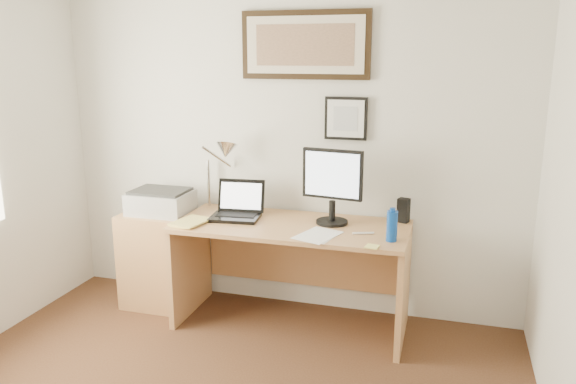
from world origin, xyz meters
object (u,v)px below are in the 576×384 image
at_px(water_bottle, 392,226).
at_px(book, 180,220).
at_px(side_cabinet, 159,259).
at_px(printer, 161,202).
at_px(laptop, 237,210).
at_px(desk, 294,252).
at_px(lcd_monitor, 332,183).

xyz_separation_m(water_bottle, book, (-1.47, 0.01, -0.09)).
bearing_deg(side_cabinet, printer, 25.79).
distance_m(side_cabinet, water_bottle, 1.85).
relative_size(laptop, printer, 0.83).
xyz_separation_m(laptop, printer, (-0.62, 0.01, 0.01)).
height_order(water_bottle, desk, water_bottle).
height_order(desk, printer, printer).
distance_m(desk, printer, 1.08).
height_order(side_cabinet, desk, desk).
bearing_deg(printer, book, -39.98).
relative_size(side_cabinet, printer, 1.66).
bearing_deg(water_bottle, side_cabinet, 173.07).
relative_size(side_cabinet, water_bottle, 3.75).
bearing_deg(book, side_cabinet, 145.84).
height_order(laptop, lcd_monitor, lcd_monitor).
height_order(desk, laptop, laptop).
bearing_deg(water_bottle, laptop, 168.93).
xyz_separation_m(book, laptop, (0.35, 0.21, 0.05)).
bearing_deg(laptop, side_cabinet, -179.70).
relative_size(side_cabinet, lcd_monitor, 1.40).
relative_size(side_cabinet, book, 2.73).
bearing_deg(book, desk, 17.52).
bearing_deg(laptop, printer, 178.67).
bearing_deg(printer, lcd_monitor, 1.04).
bearing_deg(water_bottle, printer, 172.35).
bearing_deg(laptop, desk, 4.37).
distance_m(book, laptop, 0.41).
bearing_deg(book, laptop, 31.01).
relative_size(book, printer, 0.61).
xyz_separation_m(side_cabinet, laptop, (0.65, 0.00, 0.44)).
bearing_deg(printer, desk, 0.97).
bearing_deg(side_cabinet, desk, 1.89).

